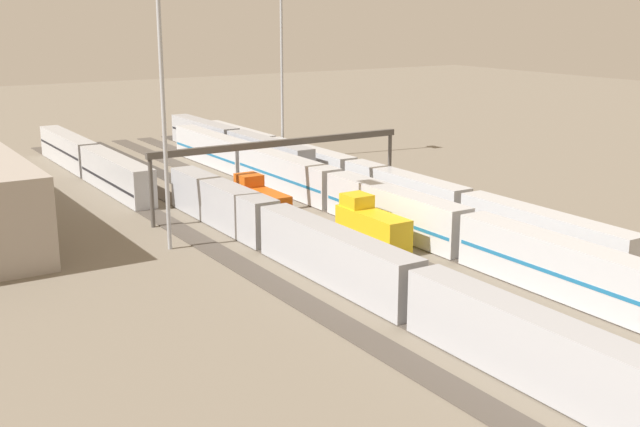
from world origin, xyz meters
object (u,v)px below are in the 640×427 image
(train_on_track_0, at_px, (351,172))
(light_mast_0, at_px, (282,45))
(train_on_track_4, at_px, (260,202))
(train_on_track_1, at_px, (234,144))
(train_on_track_2, at_px, (335,191))
(train_on_track_6, at_px, (90,161))
(train_on_track_5, at_px, (334,256))
(light_mast_1, at_px, (161,72))
(train_on_track_3, at_px, (371,226))
(signal_gantry, at_px, (281,149))

(train_on_track_0, height_order, light_mast_0, light_mast_0)
(train_on_track_4, relative_size, train_on_track_1, 0.21)
(light_mast_0, bearing_deg, train_on_track_2, 160.63)
(train_on_track_2, relative_size, train_on_track_6, 2.03)
(train_on_track_4, xyz_separation_m, train_on_track_1, (37.49, -15.00, 0.45))
(train_on_track_2, bearing_deg, train_on_track_6, 29.00)
(train_on_track_4, distance_m, light_mast_0, 43.60)
(train_on_track_5, bearing_deg, train_on_track_2, -33.19)
(train_on_track_1, relative_size, light_mast_1, 1.61)
(train_on_track_4, distance_m, train_on_track_1, 40.38)
(train_on_track_3, xyz_separation_m, signal_gantry, (19.53, 0.00, 5.50))
(train_on_track_3, distance_m, train_on_track_2, 15.61)
(train_on_track_1, xyz_separation_m, light_mast_0, (-3.93, -7.18, 16.35))
(train_on_track_3, relative_size, light_mast_1, 0.34)
(train_on_track_0, distance_m, light_mast_1, 40.65)
(train_on_track_5, xyz_separation_m, train_on_track_6, (59.01, 5.00, -0.02))
(train_on_track_5, relative_size, train_on_track_1, 1.51)
(train_on_track_5, distance_m, light_mast_0, 65.75)
(train_on_track_3, xyz_separation_m, light_mast_0, (49.45, -17.18, 16.80))
(train_on_track_2, bearing_deg, light_mast_0, -19.37)
(train_on_track_3, relative_size, train_on_track_6, 0.21)
(train_on_track_5, bearing_deg, train_on_track_4, -11.75)
(train_on_track_1, distance_m, train_on_track_6, 25.13)
(train_on_track_5, bearing_deg, signal_gantry, -19.86)
(train_on_track_4, bearing_deg, train_on_track_1, -21.81)
(train_on_track_2, xyz_separation_m, train_on_track_6, (36.08, 20.00, 0.00))
(train_on_track_0, height_order, train_on_track_5, train_on_track_5)
(train_on_track_1, bearing_deg, light_mast_0, -118.69)
(train_on_track_5, height_order, train_on_track_1, same)
(train_on_track_4, bearing_deg, train_on_track_3, -162.53)
(light_mast_1, height_order, signal_gantry, light_mast_1)
(train_on_track_4, relative_size, train_on_track_6, 0.21)
(light_mast_0, height_order, signal_gantry, light_mast_0)
(train_on_track_4, height_order, train_on_track_6, same)
(train_on_track_5, xyz_separation_m, light_mast_1, (18.40, 8.75, 15.85))
(train_on_track_0, xyz_separation_m, train_on_track_6, (25.09, 30.00, 0.63))
(train_on_track_6, xyz_separation_m, light_mast_1, (-40.61, 3.75, 15.87))
(train_on_track_6, relative_size, signal_gantry, 1.35)
(train_on_track_0, bearing_deg, signal_gantry, 112.60)
(signal_gantry, bearing_deg, train_on_track_6, 25.58)
(train_on_track_0, distance_m, light_mast_0, 29.22)
(train_on_track_2, distance_m, light_mast_1, 28.93)
(train_on_track_0, distance_m, train_on_track_5, 42.14)
(train_on_track_3, height_order, light_mast_0, light_mast_0)
(train_on_track_2, distance_m, signal_gantry, 8.55)
(train_on_track_0, distance_m, train_on_track_6, 39.11)
(train_on_track_2, distance_m, train_on_track_6, 41.25)
(train_on_track_3, height_order, train_on_track_0, train_on_track_3)
(train_on_track_1, relative_size, train_on_track_6, 1.00)
(light_mast_0, bearing_deg, train_on_track_1, 61.31)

